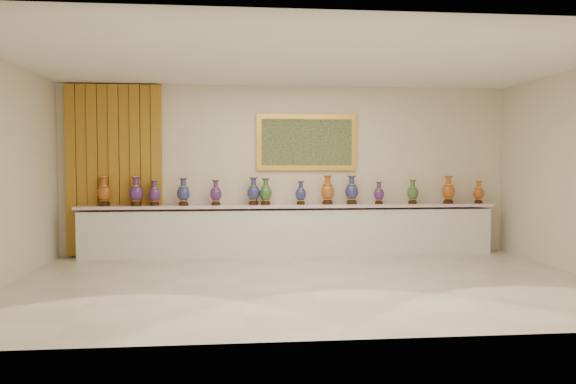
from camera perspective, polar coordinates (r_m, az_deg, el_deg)
The scene contains 18 objects.
ground at distance 7.75m, azimuth 1.88°, elevation -9.17°, with size 8.00×8.00×0.00m, color beige.
room at distance 10.07m, azimuth -14.21°, elevation 2.60°, with size 8.00×8.00×8.00m.
counter at distance 9.91m, azimuth 0.16°, elevation -3.95°, with size 7.28×0.48×0.90m.
vase_0 at distance 10.04m, azimuth -18.16°, elevation -0.05°, with size 0.27×0.27×0.51m.
vase_1 at distance 9.88m, azimuth -15.17°, elevation -0.05°, with size 0.26×0.26×0.50m.
vase_2 at distance 9.87m, azimuth -13.41°, elevation -0.20°, with size 0.21×0.21×0.44m.
vase_3 at distance 9.78m, azimuth -10.57°, elevation -0.10°, with size 0.29×0.29×0.48m.
vase_4 at distance 9.78m, azimuth -7.34°, elevation -0.17°, with size 0.25×0.25×0.44m.
vase_5 at distance 9.80m, azimuth -3.53°, elevation -0.04°, with size 0.25×0.25×0.48m.
vase_6 at distance 9.79m, azimuth -2.27°, elevation -0.08°, with size 0.28×0.28×0.47m.
vase_7 at distance 9.84m, azimuth 1.30°, elevation -0.19°, with size 0.23×0.23×0.42m.
vase_8 at distance 9.94m, azimuth 4.04°, elevation 0.08°, with size 0.28×0.28×0.51m.
vase_9 at distance 10.04m, azimuth 6.49°, elevation 0.09°, with size 0.31×0.31×0.51m.
vase_10 at distance 10.13m, azimuth 9.22°, elevation -0.18°, with size 0.20×0.20×0.40m.
vase_11 at distance 10.28m, azimuth 12.55°, elevation -0.08°, with size 0.25×0.25×0.44m.
vase_12 at distance 10.50m, azimuth 15.98°, elevation 0.10°, with size 0.28×0.28×0.50m.
vase_13 at distance 10.73m, azimuth 18.79°, elevation -0.10°, with size 0.24×0.24×0.41m.
label_card at distance 9.70m, azimuth -9.69°, elevation -1.38°, with size 0.10×0.06×0.00m, color white.
Camera 1 is at (-1.00, -7.51, 1.63)m, focal length 35.00 mm.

